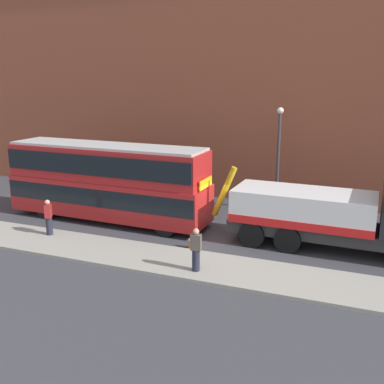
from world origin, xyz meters
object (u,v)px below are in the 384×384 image
(double_decker_bus, at_px, (107,179))
(pedestrian_bystander, at_px, (196,250))
(street_lamp, at_px, (278,151))
(pedestrian_onlooker, at_px, (49,218))
(recovery_tow_truck, at_px, (345,212))
(traffic_cone_near_bus, at_px, (191,241))

(double_decker_bus, relative_size, pedestrian_bystander, 6.50)
(pedestrian_bystander, relative_size, street_lamp, 0.29)
(street_lamp, bearing_deg, double_decker_bus, -148.16)
(double_decker_bus, relative_size, pedestrian_onlooker, 6.50)
(recovery_tow_truck, bearing_deg, pedestrian_onlooker, -164.06)
(double_decker_bus, distance_m, pedestrian_bystander, 8.21)
(pedestrian_bystander, distance_m, street_lamp, 9.91)
(double_decker_bus, xyz_separation_m, pedestrian_onlooker, (-1.21, -3.31, -1.25))
(pedestrian_onlooker, xyz_separation_m, street_lamp, (9.16, 8.25, 2.49))
(double_decker_bus, bearing_deg, street_lamp, 33.61)
(pedestrian_onlooker, bearing_deg, double_decker_bus, 45.80)
(recovery_tow_truck, distance_m, traffic_cone_near_bus, 6.78)
(recovery_tow_truck, height_order, double_decker_bus, double_decker_bus)
(pedestrian_onlooker, distance_m, traffic_cone_near_bus, 6.88)
(double_decker_bus, xyz_separation_m, pedestrian_bystander, (6.70, -4.58, -1.25))
(pedestrian_bystander, height_order, street_lamp, street_lamp)
(recovery_tow_truck, xyz_separation_m, double_decker_bus, (-11.83, 0.01, 0.47))
(recovery_tow_truck, relative_size, pedestrian_onlooker, 5.95)
(double_decker_bus, relative_size, street_lamp, 1.91)
(double_decker_bus, bearing_deg, pedestrian_onlooker, -108.29)
(double_decker_bus, distance_m, pedestrian_onlooker, 3.73)
(street_lamp, bearing_deg, pedestrian_onlooker, -138.01)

